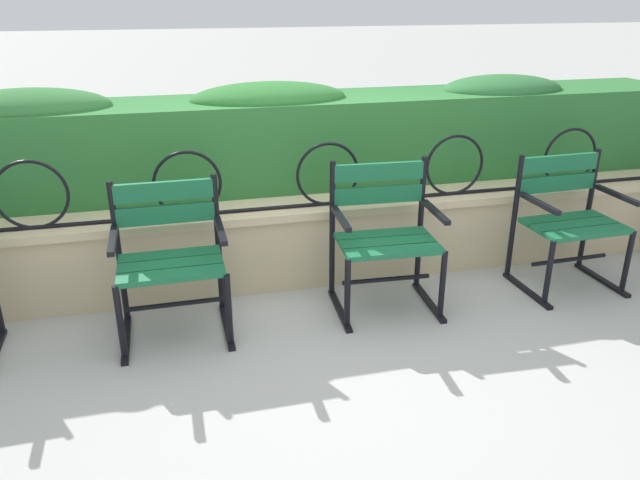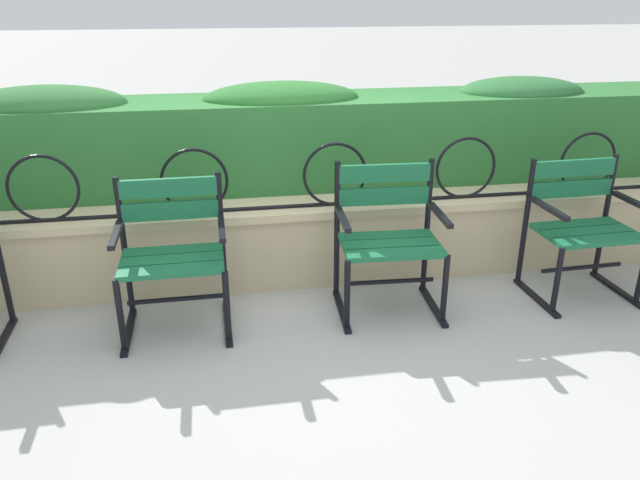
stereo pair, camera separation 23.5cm
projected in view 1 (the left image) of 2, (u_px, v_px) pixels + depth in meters
name	position (u px, v px, depth m)	size (l,w,h in m)	color
ground_plane	(324.00, 333.00, 3.57)	(60.00, 60.00, 0.00)	#ADADA8
stone_wall	(296.00, 241.00, 4.14)	(6.31, 0.41, 0.54)	#C6B289
iron_arch_fence	(265.00, 183.00, 3.86)	(5.79, 0.02, 0.42)	black
hedge_row	(277.00, 135.00, 4.36)	(6.18, 0.67, 0.73)	#2D7033
park_chair_centre_left	(170.00, 255.00, 3.44)	(0.61, 0.52, 0.87)	#19663D
park_chair_centre_right	(384.00, 233.00, 3.74)	(0.65, 0.55, 0.90)	#19663D
park_chair_rightmost	(568.00, 218.00, 4.02)	(0.64, 0.54, 0.87)	#19663D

